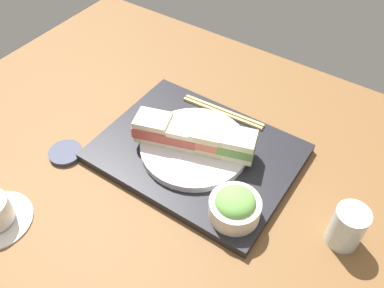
{
  "coord_description": "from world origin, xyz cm",
  "views": [
    {
      "loc": [
        -30.99,
        47.03,
        69.61
      ],
      "look_at": [
        2.81,
        -3.0,
        5.0
      ],
      "focal_mm": 38.34,
      "sensor_mm": 36.0,
      "label": 1
    }
  ],
  "objects": [
    {
      "name": "chopsticks_pair",
      "position": [
        3.89,
        -17.94,
        2.49
      ],
      "size": [
        21.27,
        3.1,
        0.7
      ],
      "color": "tan",
      "rests_on": "serving_tray"
    },
    {
      "name": "drinking_glass",
      "position": [
        -32.16,
        -2.08,
        4.5
      ],
      "size": [
        6.24,
        6.24,
        9.01
      ],
      "primitive_type": "cylinder",
      "color": "silver",
      "rests_on": "ground_plane"
    },
    {
      "name": "sandwich_plate",
      "position": [
        2.96,
        -4.17,
        2.96
      ],
      "size": [
        23.98,
        23.98,
        1.64
      ],
      "primitive_type": "cylinder",
      "color": "silver",
      "rests_on": "serving_tray"
    },
    {
      "name": "sandwich_inner_near",
      "position": [
        -0.03,
        -5.13,
        6.38
      ],
      "size": [
        9.04,
        7.87,
        5.21
      ],
      "color": "beige",
      "rests_on": "sandwich_plate"
    },
    {
      "name": "ground_plane",
      "position": [
        0.0,
        0.0,
        -1.5
      ],
      "size": [
        140.0,
        100.0,
        3.0
      ],
      "primitive_type": "cube",
      "color": "brown"
    },
    {
      "name": "salad_bowl",
      "position": [
        -12.92,
        5.77,
        4.99
      ],
      "size": [
        10.02,
        10.02,
        6.25
      ],
      "color": "silver",
      "rests_on": "serving_tray"
    },
    {
      "name": "sandwich_nearmost",
      "position": [
        -6.0,
        -7.07,
        6.45
      ],
      "size": [
        9.07,
        8.01,
        5.35
      ],
      "color": "#EFE5C1",
      "rests_on": "sandwich_plate"
    },
    {
      "name": "sandwich_farmost",
      "position": [
        11.91,
        -1.27,
        6.55
      ],
      "size": [
        9.34,
        8.33,
        5.56
      ],
      "color": "beige",
      "rests_on": "sandwich_plate"
    },
    {
      "name": "serving_tray",
      "position": [
        2.43,
        -4.38,
        1.07
      ],
      "size": [
        42.73,
        32.31,
        2.14
      ],
      "primitive_type": "cube",
      "color": "black",
      "rests_on": "ground_plane"
    },
    {
      "name": "sandwich_inner_far",
      "position": [
        5.94,
        -3.2,
        6.25
      ],
      "size": [
        9.44,
        8.24,
        4.94
      ],
      "color": "#EFE5C1",
      "rests_on": "sandwich_plate"
    },
    {
      "name": "small_sauce_dish",
      "position": [
        27.29,
        11.91,
        0.55
      ],
      "size": [
        7.55,
        7.55,
        1.09
      ],
      "primitive_type": "cylinder",
      "color": "#33384C",
      "rests_on": "ground_plane"
    }
  ]
}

